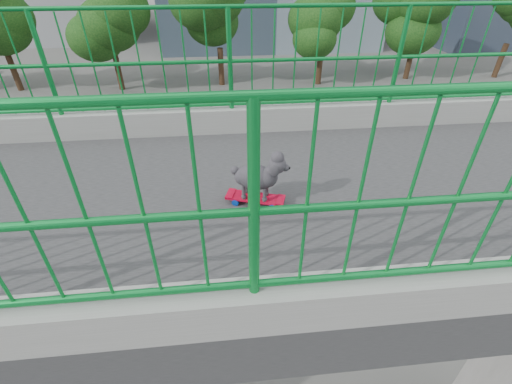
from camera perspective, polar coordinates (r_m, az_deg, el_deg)
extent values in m
cube|color=black|center=(18.39, -17.32, 4.11)|extent=(18.00, 90.00, 0.02)
cylinder|color=black|center=(33.93, -35.15, 16.06)|extent=(0.44, 0.44, 2.97)
cylinder|color=black|center=(30.47, -21.78, 17.99)|extent=(0.44, 0.44, 2.73)
ellipsoid|color=black|center=(29.85, -23.16, 23.71)|extent=(4.20, 4.20, 3.57)
cylinder|color=black|center=(29.80, -5.81, 19.92)|extent=(0.44, 0.44, 2.87)
ellipsoid|color=black|center=(29.14, -6.23, 26.38)|extent=(4.60, 4.60, 3.91)
cylinder|color=black|center=(30.35, 10.45, 19.62)|extent=(0.44, 0.44, 2.66)
ellipsoid|color=black|center=(29.75, 11.11, 25.25)|extent=(4.00, 4.00, 3.40)
cylinder|color=black|center=(33.95, 24.07, 19.25)|extent=(0.44, 0.44, 3.01)
ellipsoid|color=black|center=(33.36, 25.66, 25.17)|extent=(5.00, 5.00, 4.25)
cylinder|color=black|center=(38.12, 35.37, 17.29)|extent=(0.44, 0.44, 2.77)
cube|color=red|center=(3.06, -0.12, -0.92)|extent=(0.31, 0.54, 0.02)
cube|color=#99999E|center=(3.11, -3.12, -0.83)|extent=(0.10, 0.06, 0.02)
cylinder|color=#0732A9|center=(3.17, -2.80, -0.31)|extent=(0.05, 0.07, 0.06)
sphere|color=yellow|center=(3.17, -2.80, -0.31)|extent=(0.03, 0.03, 0.03)
cylinder|color=#0732A9|center=(3.06, -3.44, -1.70)|extent=(0.05, 0.07, 0.06)
sphere|color=yellow|center=(3.06, -3.44, -1.70)|extent=(0.03, 0.03, 0.03)
cube|color=#99999E|center=(3.05, 2.94, -1.61)|extent=(0.10, 0.06, 0.02)
cylinder|color=#0732A9|center=(3.11, 3.15, -1.06)|extent=(0.05, 0.07, 0.06)
sphere|color=yellow|center=(3.11, 3.15, -1.06)|extent=(0.03, 0.03, 0.03)
cylinder|color=#0732A9|center=(3.00, 2.72, -2.51)|extent=(0.05, 0.07, 0.06)
sphere|color=yellow|center=(3.00, 2.72, -2.51)|extent=(0.03, 0.03, 0.03)
ellipsoid|color=#28252A|center=(2.94, -0.12, 2.51)|extent=(0.30, 0.38, 0.22)
sphere|color=#28252A|center=(2.84, 3.55, 4.53)|extent=(0.15, 0.15, 0.15)
sphere|color=black|center=(2.84, 5.48, 3.97)|extent=(0.03, 0.03, 0.03)
sphere|color=#28252A|center=(2.96, -3.55, 3.60)|extent=(0.07, 0.07, 0.07)
cylinder|color=#28252A|center=(3.04, 1.79, 0.56)|extent=(0.03, 0.03, 0.14)
cylinder|color=#28252A|center=(2.96, 1.44, -0.44)|extent=(0.03, 0.03, 0.14)
cylinder|color=#28252A|center=(3.07, -1.63, 0.98)|extent=(0.03, 0.03, 0.14)
cylinder|color=#28252A|center=(3.00, -2.06, 0.00)|extent=(0.03, 0.03, 0.14)
imported|color=red|center=(14.88, 10.23, 0.87)|extent=(1.56, 4.47, 1.47)
imported|color=red|center=(18.76, 19.20, 6.87)|extent=(2.42, 5.26, 1.46)
imported|color=silver|center=(23.00, 24.71, 10.62)|extent=(1.98, 4.86, 1.41)
imported|color=black|center=(26.01, -34.33, 10.51)|extent=(1.88, 4.68, 1.59)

